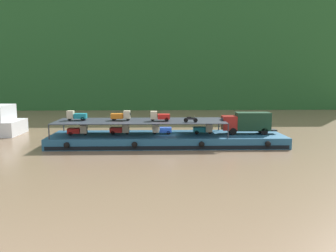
{
  "coord_description": "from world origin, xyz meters",
  "views": [
    {
      "loc": [
        -1.34,
        -48.54,
        9.49
      ],
      "look_at": [
        0.11,
        0.0,
        2.7
      ],
      "focal_mm": 36.81,
      "sensor_mm": 36.0,
      "label": 1
    }
  ],
  "objects_px": {
    "mini_truck_lower_fore": "(203,129)",
    "mini_truck_upper_stern": "(77,116)",
    "mini_truck_lower_stern": "(78,130)",
    "cargo_barge": "(167,139)",
    "motorcycle_upper_port": "(191,119)",
    "mini_truck_upper_mid": "(121,116)",
    "mini_truck_upper_fore": "(160,116)",
    "mini_truck_lower_aft": "(120,129)",
    "mini_truck_lower_mid": "(162,129)",
    "covered_lorry": "(247,122)"
  },
  "relations": [
    {
      "from": "mini_truck_lower_mid",
      "to": "mini_truck_lower_fore",
      "type": "relative_size",
      "value": 1.0
    },
    {
      "from": "cargo_barge",
      "to": "mini_truck_upper_stern",
      "type": "relative_size",
      "value": 12.03
    },
    {
      "from": "cargo_barge",
      "to": "covered_lorry",
      "type": "bearing_deg",
      "value": 0.86
    },
    {
      "from": "cargo_barge",
      "to": "motorcycle_upper_port",
      "type": "relative_size",
      "value": 17.36
    },
    {
      "from": "cargo_barge",
      "to": "mini_truck_upper_stern",
      "type": "xyz_separation_m",
      "value": [
        -12.91,
        0.51,
        3.44
      ]
    },
    {
      "from": "mini_truck_upper_mid",
      "to": "mini_truck_upper_stern",
      "type": "bearing_deg",
      "value": 177.59
    },
    {
      "from": "mini_truck_lower_stern",
      "to": "mini_truck_lower_aft",
      "type": "relative_size",
      "value": 1.01
    },
    {
      "from": "mini_truck_lower_mid",
      "to": "mini_truck_lower_fore",
      "type": "bearing_deg",
      "value": 1.67
    },
    {
      "from": "covered_lorry",
      "to": "motorcycle_upper_port",
      "type": "relative_size",
      "value": 4.15
    },
    {
      "from": "covered_lorry",
      "to": "mini_truck_upper_fore",
      "type": "distance_m",
      "value": 12.66
    },
    {
      "from": "cargo_barge",
      "to": "mini_truck_upper_fore",
      "type": "xyz_separation_m",
      "value": [
        -1.07,
        -0.57,
        3.44
      ]
    },
    {
      "from": "covered_lorry",
      "to": "mini_truck_lower_aft",
      "type": "relative_size",
      "value": 2.85
    },
    {
      "from": "covered_lorry",
      "to": "mini_truck_lower_mid",
      "type": "xyz_separation_m",
      "value": [
        -12.33,
        0.05,
        -1.0
      ]
    },
    {
      "from": "covered_lorry",
      "to": "mini_truck_upper_fore",
      "type": "height_order",
      "value": "mini_truck_upper_fore"
    },
    {
      "from": "cargo_barge",
      "to": "motorcycle_upper_port",
      "type": "distance_m",
      "value": 4.95
    },
    {
      "from": "mini_truck_lower_stern",
      "to": "mini_truck_upper_stern",
      "type": "distance_m",
      "value": 2.16
    },
    {
      "from": "mini_truck_lower_aft",
      "to": "mini_truck_lower_fore",
      "type": "height_order",
      "value": "same"
    },
    {
      "from": "mini_truck_lower_fore",
      "to": "cargo_barge",
      "type": "bearing_deg",
      "value": -175.57
    },
    {
      "from": "mini_truck_lower_stern",
      "to": "cargo_barge",
      "type": "bearing_deg",
      "value": 1.12
    },
    {
      "from": "mini_truck_upper_mid",
      "to": "mini_truck_upper_fore",
      "type": "distance_m",
      "value": 5.55
    },
    {
      "from": "covered_lorry",
      "to": "mini_truck_lower_fore",
      "type": "distance_m",
      "value": 6.41
    },
    {
      "from": "cargo_barge",
      "to": "mini_truck_lower_fore",
      "type": "height_order",
      "value": "mini_truck_lower_fore"
    },
    {
      "from": "mini_truck_lower_aft",
      "to": "mini_truck_lower_mid",
      "type": "height_order",
      "value": "same"
    },
    {
      "from": "motorcycle_upper_port",
      "to": "mini_truck_lower_aft",
      "type": "bearing_deg",
      "value": 165.83
    },
    {
      "from": "mini_truck_upper_stern",
      "to": "mini_truck_upper_mid",
      "type": "bearing_deg",
      "value": -2.41
    },
    {
      "from": "covered_lorry",
      "to": "mini_truck_lower_stern",
      "type": "height_order",
      "value": "covered_lorry"
    },
    {
      "from": "mini_truck_lower_fore",
      "to": "motorcycle_upper_port",
      "type": "xyz_separation_m",
      "value": [
        -2.07,
        -2.57,
        1.74
      ]
    },
    {
      "from": "mini_truck_lower_aft",
      "to": "mini_truck_lower_mid",
      "type": "distance_m",
      "value": 5.94
    },
    {
      "from": "mini_truck_upper_stern",
      "to": "cargo_barge",
      "type": "bearing_deg",
      "value": -2.25
    },
    {
      "from": "mini_truck_lower_stern",
      "to": "mini_truck_lower_mid",
      "type": "bearing_deg",
      "value": 2.3
    },
    {
      "from": "cargo_barge",
      "to": "mini_truck_lower_fore",
      "type": "relative_size",
      "value": 11.98
    },
    {
      "from": "covered_lorry",
      "to": "mini_truck_upper_mid",
      "type": "relative_size",
      "value": 2.87
    },
    {
      "from": "mini_truck_lower_fore",
      "to": "mini_truck_upper_stern",
      "type": "xyz_separation_m",
      "value": [
        -18.1,
        0.1,
        2.0
      ]
    },
    {
      "from": "mini_truck_lower_stern",
      "to": "mini_truck_upper_fore",
      "type": "distance_m",
      "value": 11.72
    },
    {
      "from": "mini_truck_upper_stern",
      "to": "motorcycle_upper_port",
      "type": "xyz_separation_m",
      "value": [
        16.02,
        -2.67,
        -0.26
      ]
    },
    {
      "from": "mini_truck_upper_stern",
      "to": "mini_truck_upper_mid",
      "type": "xyz_separation_m",
      "value": [
        6.34,
        -0.27,
        0.0
      ]
    },
    {
      "from": "covered_lorry",
      "to": "mini_truck_upper_mid",
      "type": "height_order",
      "value": "mini_truck_upper_mid"
    },
    {
      "from": "mini_truck_lower_fore",
      "to": "mini_truck_upper_fore",
      "type": "distance_m",
      "value": 6.65
    },
    {
      "from": "covered_lorry",
      "to": "mini_truck_upper_stern",
      "type": "distance_m",
      "value": 24.45
    },
    {
      "from": "mini_truck_lower_stern",
      "to": "mini_truck_lower_fore",
      "type": "xyz_separation_m",
      "value": [
        17.81,
        0.65,
        0.0
      ]
    },
    {
      "from": "mini_truck_lower_aft",
      "to": "motorcycle_upper_port",
      "type": "height_order",
      "value": "motorcycle_upper_port"
    },
    {
      "from": "mini_truck_upper_stern",
      "to": "mini_truck_lower_mid",
      "type": "bearing_deg",
      "value": -1.32
    },
    {
      "from": "mini_truck_upper_stern",
      "to": "motorcycle_upper_port",
      "type": "distance_m",
      "value": 16.25
    },
    {
      "from": "covered_lorry",
      "to": "mini_truck_lower_mid",
      "type": "relative_size",
      "value": 2.87
    },
    {
      "from": "mini_truck_upper_mid",
      "to": "mini_truck_lower_mid",
      "type": "bearing_deg",
      "value": -0.12
    },
    {
      "from": "mini_truck_lower_fore",
      "to": "mini_truck_lower_mid",
      "type": "bearing_deg",
      "value": -178.33
    },
    {
      "from": "mini_truck_upper_mid",
      "to": "mini_truck_upper_fore",
      "type": "bearing_deg",
      "value": -8.38
    },
    {
      "from": "mini_truck_lower_aft",
      "to": "mini_truck_upper_mid",
      "type": "distance_m",
      "value": 2.01
    },
    {
      "from": "mini_truck_upper_stern",
      "to": "mini_truck_upper_mid",
      "type": "distance_m",
      "value": 6.35
    },
    {
      "from": "mini_truck_lower_fore",
      "to": "covered_lorry",
      "type": "bearing_deg",
      "value": -2.07
    }
  ]
}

